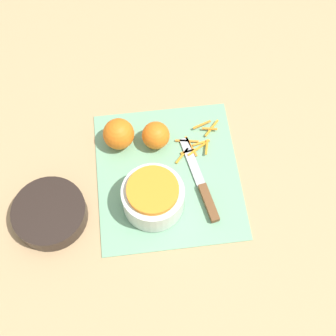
{
  "coord_description": "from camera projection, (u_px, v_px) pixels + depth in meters",
  "views": [
    {
      "loc": [
        -0.51,
        0.06,
        1.03
      ],
      "look_at": [
        0.0,
        0.0,
        0.04
      ],
      "focal_mm": 50.0,
      "sensor_mm": 36.0,
      "label": 1
    }
  ],
  "objects": [
    {
      "name": "bowl_speckled",
      "position": [
        153.0,
        197.0,
        1.07
      ],
      "size": [
        0.14,
        0.14,
        0.08
      ],
      "color": "silver",
      "rests_on": "cutting_board"
    },
    {
      "name": "orange_left",
      "position": [
        119.0,
        134.0,
        1.15
      ],
      "size": [
        0.08,
        0.08,
        0.08
      ],
      "color": "orange",
      "rests_on": "cutting_board"
    },
    {
      "name": "bowl_dark",
      "position": [
        50.0,
        214.0,
        1.08
      ],
      "size": [
        0.17,
        0.17,
        0.05
      ],
      "color": "black",
      "rests_on": "ground_plane"
    },
    {
      "name": "knife",
      "position": [
        205.0,
        193.0,
        1.12
      ],
      "size": [
        0.24,
        0.06,
        0.02
      ],
      "rotation": [
        0.0,
        0.0,
        0.19
      ],
      "color": "brown",
      "rests_on": "cutting_board"
    },
    {
      "name": "ground_plane",
      "position": [
        168.0,
        175.0,
        1.15
      ],
      "size": [
        4.0,
        4.0,
        0.0
      ],
      "primitive_type": "plane",
      "color": "tan"
    },
    {
      "name": "orange_right",
      "position": [
        156.0,
        135.0,
        1.16
      ],
      "size": [
        0.07,
        0.07,
        0.07
      ],
      "color": "orange",
      "rests_on": "cutting_board"
    },
    {
      "name": "peel_pile",
      "position": [
        197.0,
        141.0,
        1.18
      ],
      "size": [
        0.11,
        0.13,
        0.01
      ],
      "color": "orange",
      "rests_on": "cutting_board"
    },
    {
      "name": "cutting_board",
      "position": [
        168.0,
        174.0,
        1.15
      ],
      "size": [
        0.38,
        0.35,
        0.01
      ],
      "color": "#75AD84",
      "rests_on": "ground_plane"
    }
  ]
}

